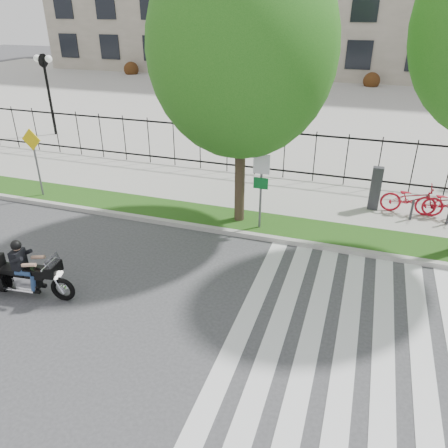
% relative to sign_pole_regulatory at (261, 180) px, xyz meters
% --- Properties ---
extents(ground, '(120.00, 120.00, 0.00)m').
position_rel_sign_pole_regulatory_xyz_m(ground, '(-1.40, -4.58, -1.74)').
color(ground, '#3A3A3C').
rests_on(ground, ground).
extents(curb, '(60.00, 0.20, 0.15)m').
position_rel_sign_pole_regulatory_xyz_m(curb, '(-1.40, -0.48, -1.66)').
color(curb, '#A5A39B').
rests_on(curb, ground).
extents(grass_verge, '(60.00, 1.50, 0.15)m').
position_rel_sign_pole_regulatory_xyz_m(grass_verge, '(-1.40, 0.37, -1.66)').
color(grass_verge, '#1A4912').
rests_on(grass_verge, ground).
extents(sidewalk, '(60.00, 3.50, 0.15)m').
position_rel_sign_pole_regulatory_xyz_m(sidewalk, '(-1.40, 2.87, -1.66)').
color(sidewalk, '#AFADA4').
rests_on(sidewalk, ground).
extents(plaza, '(80.00, 34.00, 0.10)m').
position_rel_sign_pole_regulatory_xyz_m(plaza, '(-1.40, 20.42, -1.69)').
color(plaza, '#AFADA4').
rests_on(plaza, ground).
extents(crosswalk_stripes, '(5.70, 8.00, 0.01)m').
position_rel_sign_pole_regulatory_xyz_m(crosswalk_stripes, '(3.43, -4.58, -1.73)').
color(crosswalk_stripes, silver).
rests_on(crosswalk_stripes, ground).
extents(iron_fence, '(30.00, 0.06, 2.00)m').
position_rel_sign_pole_regulatory_xyz_m(iron_fence, '(-1.40, 4.62, -0.59)').
color(iron_fence, black).
rests_on(iron_fence, sidewalk).
extents(lamp_post_left, '(1.06, 0.70, 4.25)m').
position_rel_sign_pole_regulatory_xyz_m(lamp_post_left, '(-13.40, 7.42, 1.47)').
color(lamp_post_left, black).
rests_on(lamp_post_left, ground).
extents(street_tree_1, '(5.30, 5.30, 8.28)m').
position_rel_sign_pole_regulatory_xyz_m(street_tree_1, '(-0.78, 0.37, 3.63)').
color(street_tree_1, '#31221A').
rests_on(street_tree_1, grass_verge).
extents(sign_pole_regulatory, '(0.50, 0.09, 2.50)m').
position_rel_sign_pole_regulatory_xyz_m(sign_pole_regulatory, '(0.00, 0.00, 0.00)').
color(sign_pole_regulatory, '#59595B').
rests_on(sign_pole_regulatory, grass_verge).
extents(sign_pole_warning, '(0.78, 0.09, 2.49)m').
position_rel_sign_pole_regulatory_xyz_m(sign_pole_warning, '(-8.27, 0.00, 0.00)').
color(sign_pole_warning, '#59595B').
rests_on(sign_pole_warning, grass_verge).
extents(motorcycle_rider, '(2.39, 0.78, 1.84)m').
position_rel_sign_pole_regulatory_xyz_m(motorcycle_rider, '(-4.49, -5.10, -1.13)').
color(motorcycle_rider, black).
rests_on(motorcycle_rider, ground).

